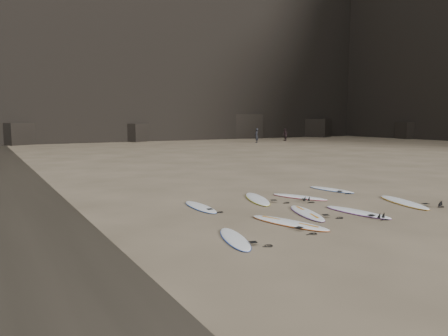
% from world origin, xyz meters
% --- Properties ---
extents(ground, '(240.00, 240.00, 0.00)m').
position_xyz_m(ground, '(0.00, 0.00, 0.00)').
color(ground, '#897559').
rests_on(ground, ground).
extents(surfboard_0, '(1.11, 2.27, 0.08)m').
position_xyz_m(surfboard_0, '(-4.23, -1.17, 0.04)').
color(surfboard_0, white).
rests_on(surfboard_0, ground).
extents(surfboard_1, '(1.38, 2.74, 0.10)m').
position_xyz_m(surfboard_1, '(-2.00, -0.53, 0.05)').
color(surfboard_1, white).
rests_on(surfboard_1, ground).
extents(surfboard_2, '(1.29, 2.49, 0.09)m').
position_xyz_m(surfboard_2, '(-0.68, 0.24, 0.04)').
color(surfboard_2, white).
rests_on(surfboard_2, ground).
extents(surfboard_3, '(0.91, 2.51, 0.09)m').
position_xyz_m(surfboard_3, '(0.84, -0.45, 0.04)').
color(surfboard_3, white).
rests_on(surfboard_3, ground).
extents(surfboard_4, '(1.44, 2.79, 0.10)m').
position_xyz_m(surfboard_4, '(3.56, -0.09, 0.05)').
color(surfboard_4, white).
rests_on(surfboard_4, ground).
extents(surfboard_5, '(0.65, 2.33, 0.08)m').
position_xyz_m(surfboard_5, '(-3.23, 2.81, 0.04)').
color(surfboard_5, white).
rests_on(surfboard_5, ground).
extents(surfboard_6, '(1.49, 2.72, 0.10)m').
position_xyz_m(surfboard_6, '(-0.70, 3.06, 0.05)').
color(surfboard_6, white).
rests_on(surfboard_6, ground).
extents(surfboard_7, '(1.46, 2.33, 0.08)m').
position_xyz_m(surfboard_7, '(0.96, 2.62, 0.04)').
color(surfboard_7, white).
rests_on(surfboard_7, ground).
extents(surfboard_8, '(0.93, 2.30, 0.08)m').
position_xyz_m(surfboard_8, '(3.27, 3.31, 0.04)').
color(surfboard_8, white).
rests_on(surfboard_8, ground).
extents(person_a, '(0.77, 0.75, 1.77)m').
position_xyz_m(person_a, '(20.11, 34.27, 0.89)').
color(person_a, black).
rests_on(person_a, ground).
extents(person_b, '(0.79, 0.93, 1.66)m').
position_xyz_m(person_b, '(25.92, 36.17, 0.83)').
color(person_b, black).
rests_on(person_b, ground).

